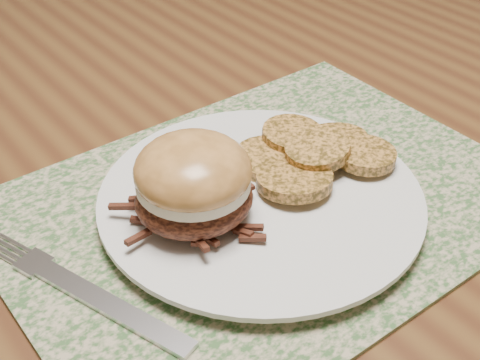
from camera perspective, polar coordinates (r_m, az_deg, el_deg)
name	(u,v)px	position (r m, az deg, el deg)	size (l,w,h in m)	color
dining_table	(168,166)	(0.77, -6.15, 1.22)	(1.50, 0.90, 0.75)	brown
placemat	(265,204)	(0.58, 2.17, -2.05)	(0.45, 0.33, 0.00)	#385B2F
dinner_plate	(261,201)	(0.57, 1.78, -1.83)	(0.26, 0.26, 0.02)	silver
pork_sandwich	(193,183)	(0.52, -4.00, -0.22)	(0.10, 0.10, 0.07)	black
roasted_potatoes	(311,154)	(0.60, 6.04, 2.25)	(0.16, 0.14, 0.03)	#BA7C36
fork	(82,290)	(0.52, -13.37, -9.12)	(0.08, 0.20, 0.00)	silver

